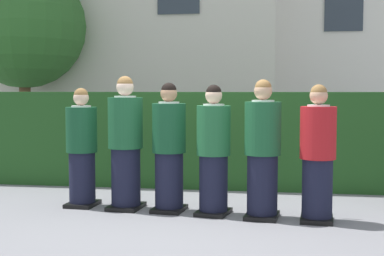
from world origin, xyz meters
The scene contains 9 objects.
ground_plane centered at (0.00, 0.00, 0.00)m, with size 60.00×60.00×0.00m, color slate.
student_front_row_0 centered at (-1.48, 0.18, 0.73)m, with size 0.40×0.50×1.54m.
student_front_row_1 centered at (-0.87, 0.12, 0.80)m, with size 0.44×0.52×1.69m.
student_front_row_2 centered at (-0.30, 0.07, 0.76)m, with size 0.42×0.53×1.60m.
student_front_row_3 centered at (0.27, -0.03, 0.75)m, with size 0.44×0.51×1.58m.
student_front_row_4 centered at (0.86, -0.12, 0.78)m, with size 0.43×0.51×1.64m.
student_in_red_blazer centered at (1.49, -0.18, 0.75)m, with size 0.41×0.52×1.58m.
hedge centered at (0.00, 1.85, 0.74)m, with size 9.82×0.70×1.48m.
oak_tree_left centered at (-4.26, 4.28, 2.85)m, with size 2.61×2.61×4.17m.
Camera 1 is at (0.98, -6.39, 1.51)m, focal length 49.79 mm.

